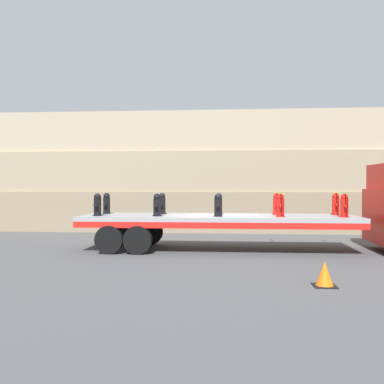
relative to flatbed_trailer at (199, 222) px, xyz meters
name	(u,v)px	position (x,y,z in m)	size (l,w,h in m)	color
ground_plane	(218,250)	(0.67, 0.00, -0.97)	(120.00, 120.00, 0.00)	#474749
rock_cliff	(221,172)	(0.67, 6.66, 1.93)	(60.00, 3.30, 5.79)	#84755B
flatbed_trailer	(199,222)	(0.00, 0.00, 0.00)	(9.40, 2.61, 1.20)	gray
fire_hydrant_black_near_0	(98,205)	(-3.43, -0.55, 0.59)	(0.31, 0.55, 0.76)	black
fire_hydrant_black_far_0	(107,204)	(-3.43, 0.55, 0.59)	(0.31, 0.55, 0.76)	black
fire_hydrant_black_near_1	(157,205)	(-1.38, -0.55, 0.59)	(0.31, 0.55, 0.76)	black
fire_hydrant_black_far_1	(162,204)	(-1.38, 0.55, 0.59)	(0.31, 0.55, 0.76)	black
fire_hydrant_black_near_2	(218,205)	(0.67, -0.55, 0.59)	(0.31, 0.55, 0.76)	black
fire_hydrant_black_far_2	(219,204)	(0.67, 0.55, 0.59)	(0.31, 0.55, 0.76)	black
fire_hydrant_red_near_3	(280,206)	(2.72, -0.55, 0.59)	(0.31, 0.55, 0.76)	red
fire_hydrant_red_far_3	(277,204)	(2.72, 0.55, 0.59)	(0.31, 0.55, 0.76)	red
fire_hydrant_red_near_4	(344,206)	(4.77, -0.55, 0.59)	(0.31, 0.55, 0.76)	red
fire_hydrant_red_far_4	(336,204)	(4.77, 0.55, 0.59)	(0.31, 0.55, 0.76)	red
cargo_strap_rear	(278,193)	(2.72, 0.00, 1.00)	(0.05, 2.71, 0.01)	yellow
cargo_strap_middle	(340,193)	(4.77, 0.00, 1.00)	(0.05, 2.71, 0.01)	yellow
traffic_cone	(325,274)	(3.11, -5.19, -0.70)	(0.50, 0.50, 0.55)	black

